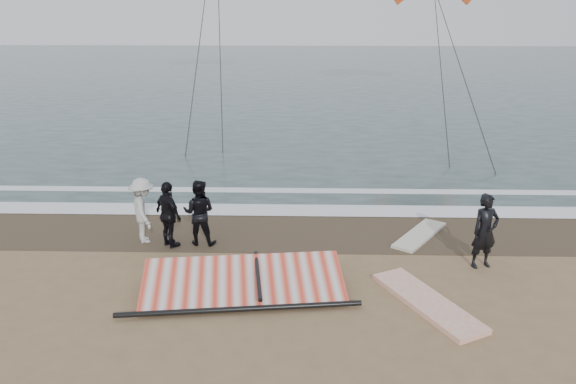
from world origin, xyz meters
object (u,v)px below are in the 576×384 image
board_white (427,302)px  sail_rig (241,282)px  man_main (485,231)px  board_cream (419,235)px

board_white → sail_rig: (-3.76, 0.47, 0.14)m
sail_rig → board_white: bearing=-7.1°
board_white → sail_rig: size_ratio=0.57×
board_white → man_main: bearing=20.0°
man_main → board_cream: bearing=106.8°
board_cream → sail_rig: (-4.26, -2.85, 0.15)m
board_cream → sail_rig: bearing=-111.8°
man_main → board_white: (-1.58, -1.71, -0.81)m
sail_rig → man_main: bearing=13.1°
man_main → board_cream: man_main is taller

